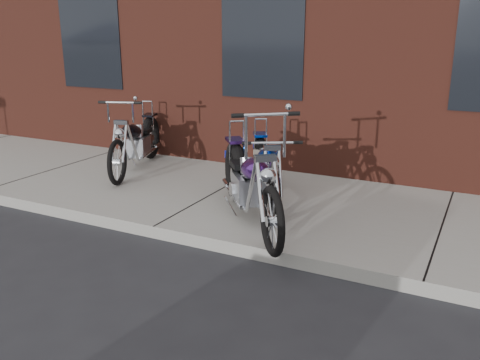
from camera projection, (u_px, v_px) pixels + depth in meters
The scene contains 5 objects.
ground at pixel (154, 238), 5.95m from camera, with size 120.00×120.00×0.00m, color black.
sidewalk at pixel (216, 197), 7.21m from camera, with size 22.00×3.00×0.15m, color gray.
chopper_purple at pixel (250, 186), 5.92m from camera, with size 1.68×2.02×1.41m.
chopper_blue at pixel (266, 171), 6.70m from camera, with size 1.26×2.02×0.99m.
chopper_third at pixel (137, 144), 8.24m from camera, with size 0.93×2.26×1.20m.
Camera 1 is at (3.39, -4.46, 2.33)m, focal length 38.00 mm.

